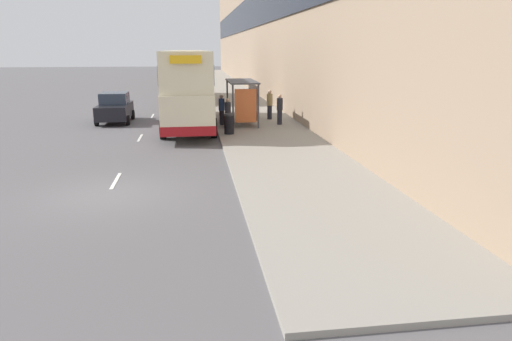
{
  "coord_description": "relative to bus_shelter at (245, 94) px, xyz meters",
  "views": [
    {
      "loc": [
        2.71,
        -14.03,
        4.39
      ],
      "look_at": [
        6.85,
        15.68,
        -3.61
      ],
      "focal_mm": 32.0,
      "sensor_mm": 36.0,
      "label": 1
    }
  ],
  "objects": [
    {
      "name": "car_1",
      "position": [
        -2.92,
        37.26,
        -1.02
      ],
      "size": [
        1.91,
        4.59,
        1.71
      ],
      "color": "navy",
      "rests_on": "ground_plane"
    },
    {
      "name": "lane_mark_1",
      "position": [
        -5.77,
        -2.93,
        -1.87
      ],
      "size": [
        0.12,
        2.0,
        0.01
      ],
      "color": "silver",
      "rests_on": "ground_plane"
    },
    {
      "name": "bus_shelter",
      "position": [
        0.0,
        0.0,
        0.0
      ],
      "size": [
        1.6,
        4.2,
        2.48
      ],
      "color": "#4C4C51",
      "rests_on": "ground_plane"
    },
    {
      "name": "lane_mark_2",
      "position": [
        -5.77,
        5.01,
        -1.87
      ],
      "size": [
        0.12,
        2.0,
        0.01
      ],
      "color": "silver",
      "rests_on": "ground_plane"
    },
    {
      "name": "pedestrian_at_shelter",
      "position": [
        -1.16,
        -1.67,
        -0.87
      ],
      "size": [
        0.33,
        0.33,
        1.69
      ],
      "color": "#23232D",
      "rests_on": "ground_plane"
    },
    {
      "name": "pedestrian_1",
      "position": [
        0.29,
        3.25,
        -0.88
      ],
      "size": [
        0.33,
        0.33,
        1.67
      ],
      "color": "#23232D",
      "rests_on": "ground_plane"
    },
    {
      "name": "lane_mark_4",
      "position": [
        -5.77,
        20.89,
        -1.87
      ],
      "size": [
        0.12,
        2.0,
        0.01
      ],
      "color": "silver",
      "rests_on": "ground_plane"
    },
    {
      "name": "lane_mark_5",
      "position": [
        -5.77,
        28.83,
        -1.87
      ],
      "size": [
        0.12,
        2.0,
        0.01
      ],
      "color": "silver",
      "rests_on": "ground_plane"
    },
    {
      "name": "double_decker_bus_ahead",
      "position": [
        -3.36,
        14.72,
        0.41
      ],
      "size": [
        2.85,
        10.9,
        4.3
      ],
      "color": "beige",
      "rests_on": "ground_plane"
    },
    {
      "name": "ground_plane",
      "position": [
        -5.77,
        -12.44,
        -1.88
      ],
      "size": [
        220.0,
        220.0,
        0.0
      ],
      "primitive_type": "plane",
      "color": "#5B595B"
    },
    {
      "name": "double_decker_bus_near",
      "position": [
        -3.3,
        0.08,
        0.41
      ],
      "size": [
        2.85,
        11.3,
        4.3
      ],
      "color": "beige",
      "rests_on": "ground_plane"
    },
    {
      "name": "pavement",
      "position": [
        0.73,
        26.06,
        -1.81
      ],
      "size": [
        5.0,
        93.0,
        0.14
      ],
      "color": "gray",
      "rests_on": "ground_plane"
    },
    {
      "name": "lane_mark_0",
      "position": [
        -5.77,
        -10.87,
        -1.87
      ],
      "size": [
        0.12,
        2.0,
        0.01
      ],
      "color": "silver",
      "rests_on": "ground_plane"
    },
    {
      "name": "pedestrian_4",
      "position": [
        -1.4,
        -0.12,
        -0.85
      ],
      "size": [
        0.34,
        0.34,
        1.74
      ],
      "color": "#23232D",
      "rests_on": "ground_plane"
    },
    {
      "name": "litter_bin",
      "position": [
        -1.22,
        -3.17,
        -1.21
      ],
      "size": [
        0.55,
        0.55,
        1.05
      ],
      "color": "black",
      "rests_on": "ground_plane"
    },
    {
      "name": "pedestrian_3",
      "position": [
        1.94,
        -0.48,
        -0.84
      ],
      "size": [
        0.35,
        0.35,
        1.74
      ],
      "color": "#23232D",
      "rests_on": "ground_plane"
    },
    {
      "name": "car_0",
      "position": [
        -2.89,
        56.83,
        -1.0
      ],
      "size": [
        1.95,
        4.03,
        1.79
      ],
      "color": "silver",
      "rests_on": "ground_plane"
    },
    {
      "name": "lane_mark_3",
      "position": [
        -5.77,
        12.95,
        -1.87
      ],
      "size": [
        0.12,
        2.0,
        0.01
      ],
      "color": "silver",
      "rests_on": "ground_plane"
    },
    {
      "name": "pedestrian_2",
      "position": [
        1.71,
        1.63,
        -0.81
      ],
      "size": [
        0.36,
        0.36,
        1.81
      ],
      "color": "#23232D",
      "rests_on": "ground_plane"
    },
    {
      "name": "terrace_facade",
      "position": [
        4.72,
        26.06,
        7.1
      ],
      "size": [
        3.1,
        93.0,
        17.96
      ],
      "color": "#9E846B",
      "rests_on": "ground_plane"
    },
    {
      "name": "car_2",
      "position": [
        -7.8,
        2.55,
        -0.99
      ],
      "size": [
        2.0,
        3.88,
        1.82
      ],
      "rotation": [
        0.0,
        0.0,
        3.14
      ],
      "color": "black",
      "rests_on": "ground_plane"
    }
  ]
}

